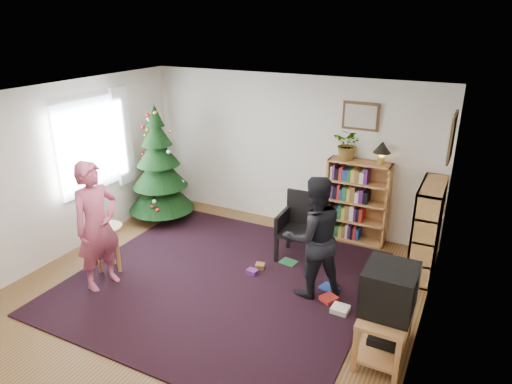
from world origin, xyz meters
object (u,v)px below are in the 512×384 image
at_px(potted_plant, 349,144).
at_px(bookshelf_right, 427,228).
at_px(tv_stand, 385,328).
at_px(picture_back, 361,116).
at_px(crt_tv, 389,289).
at_px(person_by_chair, 313,237).
at_px(christmas_tree, 159,174).
at_px(bookshelf_back, 357,201).
at_px(person_standing, 97,226).
at_px(stool, 108,236).
at_px(picture_right, 452,137).
at_px(armchair, 301,223).
at_px(table_lamp, 382,149).

bearing_deg(potted_plant, bookshelf_right, -22.92).
bearing_deg(tv_stand, picture_back, 112.41).
distance_m(picture_back, crt_tv, 3.04).
height_order(picture_back, crt_tv, picture_back).
xyz_separation_m(tv_stand, potted_plant, (-1.18, 2.46, 1.22)).
bearing_deg(person_by_chair, christmas_tree, -58.91).
bearing_deg(bookshelf_back, tv_stand, -68.21).
distance_m(bookshelf_right, person_standing, 4.34).
height_order(stool, potted_plant, potted_plant).
bearing_deg(tv_stand, bookshelf_back, 111.79).
relative_size(picture_back, person_standing, 0.32).
relative_size(crt_tv, person_standing, 0.32).
bearing_deg(person_standing, bookshelf_right, -48.04).
relative_size(bookshelf_right, stool, 1.91).
xyz_separation_m(picture_right, christmas_tree, (-4.44, -0.18, -1.11)).
height_order(picture_right, stool, picture_right).
bearing_deg(person_by_chair, tv_stand, 104.22).
distance_m(armchair, potted_plant, 1.40).
relative_size(picture_back, person_by_chair, 0.35).
relative_size(bookshelf_right, tv_stand, 1.55).
height_order(armchair, person_by_chair, person_by_chair).
relative_size(stool, person_standing, 0.40).
xyz_separation_m(stool, potted_plant, (2.57, 2.47, 1.01)).
height_order(armchair, stool, armchair).
relative_size(tv_stand, potted_plant, 1.75).
height_order(picture_right, christmas_tree, picture_right).
bearing_deg(table_lamp, person_by_chair, -102.61).
distance_m(tv_stand, person_standing, 3.64).
distance_m(person_by_chair, table_lamp, 1.92).
bearing_deg(person_by_chair, picture_back, -131.71).
bearing_deg(stool, armchair, 35.76).
bearing_deg(picture_back, person_by_chair, -90.04).
bearing_deg(bookshelf_back, potted_plant, 180.00).
bearing_deg(christmas_tree, bookshelf_right, 2.90).
xyz_separation_m(potted_plant, table_lamp, (0.50, -0.00, -0.01)).
distance_m(picture_back, stool, 4.01).
bearing_deg(tv_stand, table_lamp, 105.53).
bearing_deg(table_lamp, armchair, -134.47).
bearing_deg(picture_back, tv_stand, -67.59).
bearing_deg(picture_back, table_lamp, -19.25).
distance_m(tv_stand, person_by_chair, 1.38).
distance_m(bookshelf_right, stool, 4.33).
height_order(tv_stand, armchair, armchair).
distance_m(christmas_tree, stool, 1.78).
relative_size(picture_right, tv_stand, 0.72).
height_order(picture_back, christmas_tree, picture_back).
height_order(christmas_tree, bookshelf_right, christmas_tree).
height_order(stool, person_standing, person_standing).
bearing_deg(bookshelf_back, stool, -138.26).
bearing_deg(tv_stand, bookshelf_right, 86.40).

